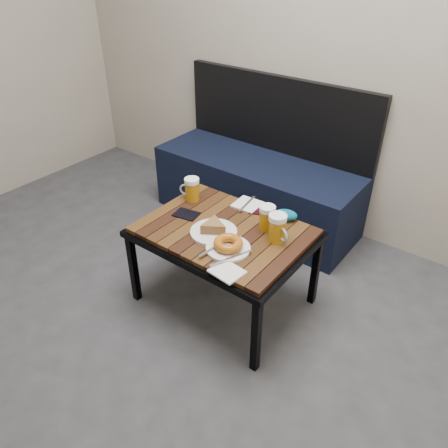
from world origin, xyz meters
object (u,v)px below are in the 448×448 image
Objects in this scene: beer_mug_left at (192,189)px; passport_navy at (186,214)px; beer_mug_centre at (267,218)px; plate_bagel at (228,246)px; bench at (258,184)px; passport_burgundy at (259,209)px; knit_pouch at (286,215)px; cafe_table at (224,236)px; plate_pie at (214,229)px; beer_mug_right at (277,228)px.

passport_navy is at bearing 105.33° from beer_mug_left.
beer_mug_centre is 0.48× the size of plate_bagel.
bench reaches higher than passport_burgundy.
bench reaches higher than beer_mug_left.
bench reaches higher than passport_navy.
passport_burgundy is (-0.14, 0.13, -0.06)m from beer_mug_centre.
bench is 0.80m from knit_pouch.
cafe_table is at bearing 143.90° from beer_mug_left.
plate_pie is at bearing 133.43° from beer_mug_left.
knit_pouch is at bearing 78.74° from plate_bagel.
knit_pouch is at bearing 111.64° from passport_navy.
bench reaches higher than beer_mug_right.
passport_navy is (-0.49, -0.09, -0.07)m from beer_mug_right.
plate_pie is at bearing 66.78° from passport_navy.
beer_mug_centre is at bearing 45.85° from plate_pie.
plate_pie reaches higher than cafe_table.
knit_pouch is at bearing -46.71° from bench.
passport_navy is (-0.23, -0.01, 0.05)m from cafe_table.
passport_navy is (-0.40, -0.14, -0.06)m from beer_mug_centre.
beer_mug_centre reaches higher than passport_navy.
beer_mug_right is at bearing -51.74° from bench.
bench is at bearing 133.29° from knit_pouch.
beer_mug_centre reaches higher than knit_pouch.
bench is at bearing 122.99° from beer_mug_centre.
passport_navy is at bearing 167.64° from plate_pie.
beer_mug_right is at bearing -33.32° from beer_mug_centre.
beer_mug_right is 0.31m from plate_pie.
beer_mug_centre is 0.20m from passport_burgundy.
beer_mug_centre is (0.17, 0.13, 0.11)m from cafe_table.
bench is 0.89m from beer_mug_centre.
bench is 0.98m from beer_mug_right.
plate_pie is 0.23m from passport_navy.
beer_mug_right is (0.26, 0.08, 0.11)m from cafe_table.
bench is at bearing 109.52° from plate_pie.
cafe_table is 7.07× the size of knit_pouch.
plate_pie reaches higher than passport_burgundy.
beer_mug_right reaches higher than passport_navy.
plate_bagel is 0.39m from knit_pouch.
cafe_table is at bearing 82.71° from passport_navy.
knit_pouch is at bearing 56.65° from plate_pie.
passport_navy is at bearing -176.42° from cafe_table.
bench reaches higher than beer_mug_centre.
beer_mug_left is 0.53m from knit_pouch.
beer_mug_right is at bearing -71.87° from knit_pouch.
plate_bagel is (0.14, -0.06, -0.00)m from plate_pie.
plate_bagel is at bearing -101.26° from knit_pouch.
passport_navy and passport_burgundy have the same top height.
passport_navy is at bearing -163.35° from beer_mug_centre.
plate_bagel is at bearing -25.34° from plate_pie.
knit_pouch is at bearing 132.11° from beer_mug_right.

